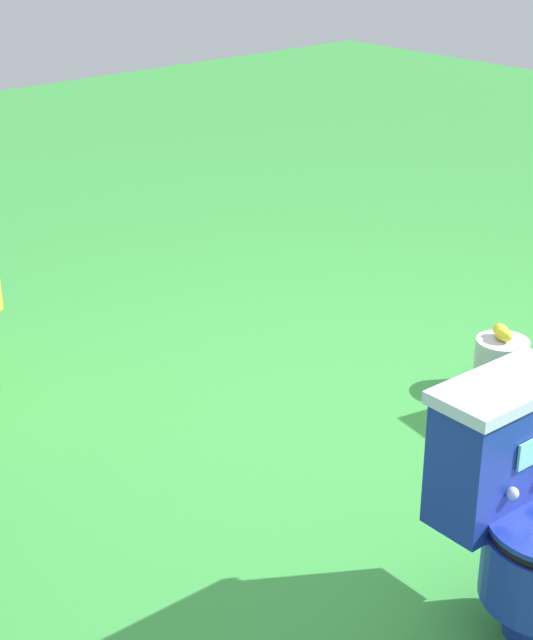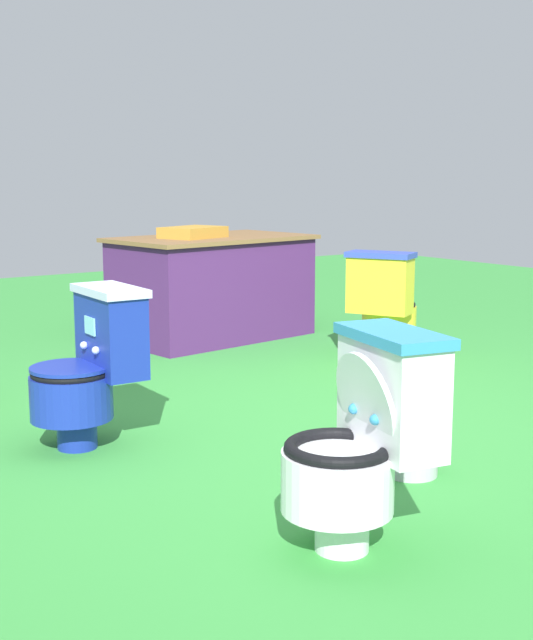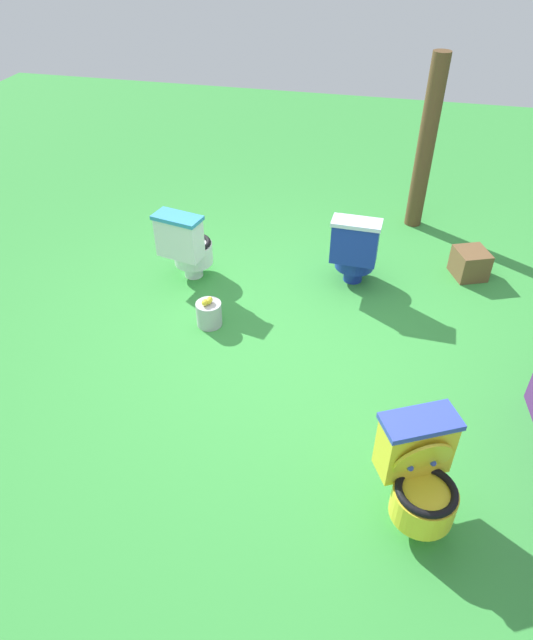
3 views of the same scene
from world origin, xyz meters
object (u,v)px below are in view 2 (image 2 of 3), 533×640
toilet_yellow (385,303)px  vendor_table (212,287)px  toilet_blue (89,366)px  toilet_white (363,438)px  lemon_bucket (411,447)px

toilet_yellow → vendor_table: vendor_table is taller
toilet_blue → toilet_white: (0.28, -1.53, 0.00)m
vendor_table → lemon_bucket: size_ratio=5.64×
lemon_bucket → vendor_table: bearing=72.9°
lemon_bucket → toilet_blue: bearing=128.8°
toilet_yellow → lemon_bucket: size_ratio=2.63×
toilet_white → lemon_bucket: toilet_white is taller
toilet_yellow → toilet_white: size_ratio=1.00×
lemon_bucket → toilet_yellow: bearing=49.5°
toilet_yellow → toilet_white: same height
toilet_white → vendor_table: size_ratio=0.47×
vendor_table → lemon_bucket: 3.20m
vendor_table → lemon_bucket: bearing=-107.1°
vendor_table → toilet_yellow: bearing=-66.3°
toilet_blue → toilet_yellow: size_ratio=1.00×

